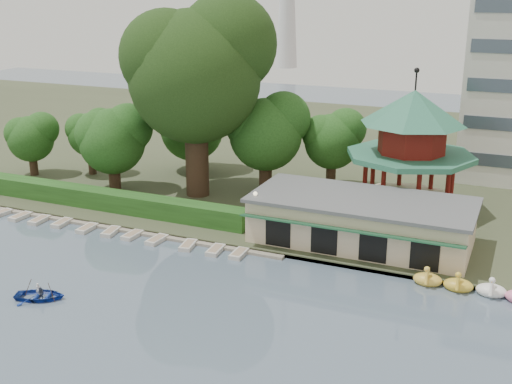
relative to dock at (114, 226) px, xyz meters
The scene contains 12 objects.
ground_plane 20.97m from the dock, 55.10° to the right, with size 220.00×220.00×0.00m, color slate.
shore 36.81m from the dock, 70.97° to the left, with size 220.00×70.00×0.40m, color #424930.
embankment 12.00m from the dock, ahead, with size 220.00×0.60×0.30m, color gray.
dock is the anchor object (origin of this frame).
boathouse 22.62m from the dock, 12.24° to the left, with size 18.60×9.39×3.90m.
pavilion 29.14m from the dock, 31.66° to the left, with size 12.40×12.40×13.50m.
hedge 4.61m from the dock, 132.27° to the left, with size 30.00×2.00×1.80m, color #26571D.
lamp_post 13.99m from the dock, ahead, with size 0.36×0.36×4.28m.
big_tree 17.78m from the dock, 73.89° to the left, with size 14.65×13.66×20.45m.
small_trees 15.77m from the dock, 89.08° to the left, with size 39.15×17.32×10.58m.
moored_rowboats 1.56m from the dock, 117.31° to the right, with size 29.60×2.70×0.36m.
rowboat_with_passengers 14.39m from the dock, 75.33° to the right, with size 5.90×5.07×2.01m.
Camera 1 is at (22.16, -28.29, 21.14)m, focal length 45.00 mm.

